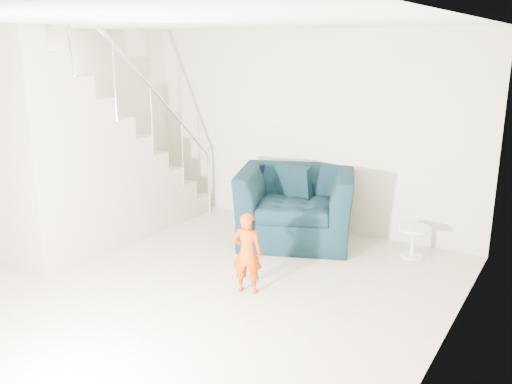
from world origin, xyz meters
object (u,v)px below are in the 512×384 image
at_px(side_table, 413,237).
at_px(staircase, 83,172).
at_px(armchair, 296,206).
at_px(toddler, 247,253).

distance_m(side_table, staircase, 4.15).
height_order(armchair, staircase, staircase).
height_order(toddler, staircase, staircase).
distance_m(toddler, side_table, 2.22).
xyz_separation_m(side_table, staircase, (-3.71, -1.74, 0.69)).
distance_m(toddler, staircase, 2.57).
xyz_separation_m(toddler, side_table, (1.19, 1.86, -0.17)).
bearing_deg(toddler, side_table, -141.18).
height_order(armchair, toddler, armchair).
xyz_separation_m(armchair, staircase, (-2.22, -1.53, 0.47)).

